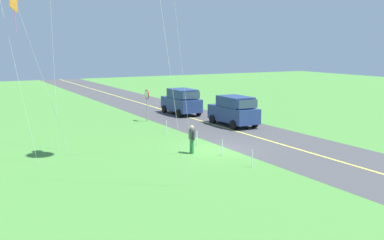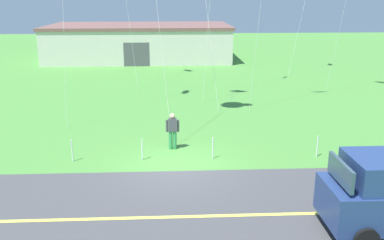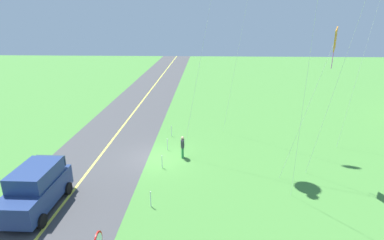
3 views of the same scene
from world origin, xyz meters
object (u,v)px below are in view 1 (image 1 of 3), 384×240
Objects in this scene: person_adult_near at (192,138)px; car_suv_foreground at (234,111)px; stop_sign at (147,99)px; car_parked_east_near at (182,101)px; kite_orange_near at (15,1)px.

car_suv_foreground is at bearing -4.33° from person_adult_near.
stop_sign is at bearing 45.57° from car_suv_foreground.
stop_sign is at bearing 116.31° from car_parked_east_near.
stop_sign is 15.50m from kite_orange_near.
car_suv_foreground is 6.98m from car_parked_east_near.
person_adult_near is (-13.21, 6.15, -0.29)m from car_parked_east_near.
kite_orange_near reaches higher than car_suv_foreground.
stop_sign reaches higher than car_suv_foreground.
car_parked_east_near is 1.72× the size of stop_sign.
car_suv_foreground is 9.42m from person_adult_near.
car_suv_foreground is 7.01m from stop_sign.
stop_sign is 0.29× the size of kite_orange_near.
kite_orange_near is (1.84, 8.63, 7.22)m from person_adult_near.
car_suv_foreground is 0.49× the size of kite_orange_near.
car_parked_east_near is at bearing -52.44° from kite_orange_near.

